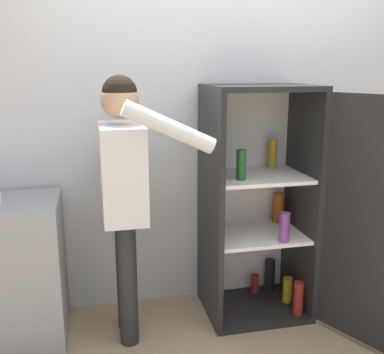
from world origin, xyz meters
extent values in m
cube|color=silver|center=(0.00, 0.98, 1.27)|extent=(7.00, 0.06, 2.55)
cube|color=black|center=(0.16, 0.65, 0.02)|extent=(0.69, 0.56, 0.04)
cube|color=black|center=(0.16, 0.65, 1.55)|extent=(0.69, 0.56, 0.04)
cube|color=white|center=(0.16, 0.91, 0.79)|extent=(0.69, 0.03, 1.50)
cube|color=black|center=(-0.17, 0.65, 0.79)|extent=(0.04, 0.56, 1.50)
cube|color=black|center=(0.48, 0.65, 0.79)|extent=(0.04, 0.56, 1.50)
cube|color=white|center=(0.16, 0.65, 0.57)|extent=(0.62, 0.49, 0.02)
cube|color=white|center=(0.16, 0.65, 0.97)|extent=(0.62, 0.49, 0.02)
cube|color=black|center=(0.67, 0.07, 0.79)|extent=(0.34, 0.64, 1.50)
cylinder|color=maroon|center=(0.41, 0.46, 0.15)|extent=(0.07, 0.07, 0.24)
cylinder|color=black|center=(0.36, 0.84, 0.15)|extent=(0.07, 0.07, 0.24)
cylinder|color=maroon|center=(0.23, 0.81, 0.11)|extent=(0.06, 0.06, 0.14)
cylinder|color=#B78C1E|center=(0.32, 0.81, 1.09)|extent=(0.06, 0.06, 0.20)
cylinder|color=#1E5123|center=(-0.11, 0.75, 1.10)|extent=(0.06, 0.06, 0.22)
cylinder|color=#723884|center=(0.28, 0.46, 0.67)|extent=(0.07, 0.07, 0.19)
cylinder|color=#B78C1E|center=(0.41, 0.63, 0.13)|extent=(0.07, 0.07, 0.18)
cylinder|color=beige|center=(-0.09, 0.83, 0.70)|extent=(0.08, 0.08, 0.24)
cylinder|color=#9E4C19|center=(0.39, 0.83, 0.68)|extent=(0.09, 0.09, 0.21)
cylinder|color=#1E5123|center=(0.00, 0.54, 1.08)|extent=(0.06, 0.06, 0.19)
cylinder|color=#262628|center=(-0.74, 0.62, 0.40)|extent=(0.12, 0.12, 0.79)
cylinder|color=#262628|center=(-0.74, 0.44, 0.40)|extent=(0.12, 0.12, 0.79)
cube|color=silver|center=(-0.74, 0.53, 1.08)|extent=(0.25, 0.45, 0.56)
sphere|color=tan|center=(-0.74, 0.53, 1.50)|extent=(0.22, 0.22, 0.22)
sphere|color=black|center=(-0.74, 0.53, 1.54)|extent=(0.20, 0.20, 0.20)
cylinder|color=silver|center=(-0.74, 0.79, 1.05)|extent=(0.09, 0.09, 0.53)
cylinder|color=silver|center=(-0.50, 0.28, 1.37)|extent=(0.52, 0.09, 0.31)
cube|color=gray|center=(-1.48, 0.65, 0.45)|extent=(0.71, 0.56, 0.90)
camera|label=1|loc=(-0.91, -2.08, 1.68)|focal=42.00mm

